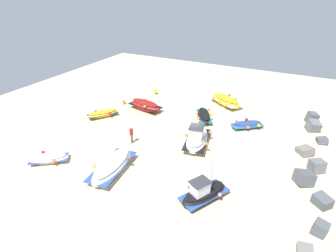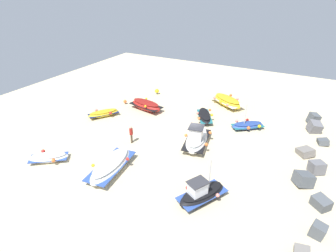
{
  "view_description": "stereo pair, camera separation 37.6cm",
  "coord_description": "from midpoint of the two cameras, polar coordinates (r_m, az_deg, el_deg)",
  "views": [
    {
      "loc": [
        20.57,
        8.28,
        12.99
      ],
      "look_at": [
        0.25,
        -2.1,
        0.9
      ],
      "focal_mm": 28.93,
      "sensor_mm": 36.0,
      "label": 1
    },
    {
      "loc": [
        20.4,
        8.61,
        12.99
      ],
      "look_at": [
        0.25,
        -2.1,
        0.9
      ],
      "focal_mm": 28.93,
      "sensor_mm": 36.0,
      "label": 2
    }
  ],
  "objects": [
    {
      "name": "mooring_buoy_1",
      "position": [
        35.76,
        -2.04,
        7.38
      ],
      "size": [
        0.54,
        0.54,
        0.72
      ],
      "color": "#3F3F42",
      "rests_on": "ground_plane"
    },
    {
      "name": "fishing_boat_1",
      "position": [
        21.54,
        -11.43,
        -8.16
      ],
      "size": [
        5.1,
        2.37,
        0.96
      ],
      "rotation": [
        0.0,
        0.0,
        3.25
      ],
      "color": "white",
      "rests_on": "ground_plane"
    },
    {
      "name": "ground_plane",
      "position": [
        25.68,
        4.82,
        -2.57
      ],
      "size": [
        52.4,
        52.4,
        0.0
      ],
      "primitive_type": "plane",
      "color": "beige"
    },
    {
      "name": "person_walking",
      "position": [
        24.64,
        -7.32,
        -1.55
      ],
      "size": [
        0.32,
        0.32,
        1.66
      ],
      "rotation": [
        0.0,
        0.0,
        1.9
      ],
      "color": "brown",
      "rests_on": "ground_plane"
    },
    {
      "name": "mooring_buoy_0",
      "position": [
        33.14,
        -8.72,
        5.14
      ],
      "size": [
        0.4,
        0.4,
        0.54
      ],
      "color": "#3F3F42",
      "rests_on": "ground_plane"
    },
    {
      "name": "fishing_boat_5",
      "position": [
        28.33,
        16.79,
        0.13
      ],
      "size": [
        3.0,
        3.28,
        2.69
      ],
      "rotation": [
        0.0,
        0.0,
        2.26
      ],
      "color": "#2D4C9E",
      "rests_on": "ground_plane"
    },
    {
      "name": "fishing_boat_6",
      "position": [
        24.29,
        -23.45,
        -6.1
      ],
      "size": [
        2.85,
        3.21,
        0.69
      ],
      "rotation": [
        0.0,
        0.0,
        5.36
      ],
      "color": "white",
      "rests_on": "ground_plane"
    },
    {
      "name": "fishing_boat_4",
      "position": [
        33.05,
        12.67,
        5.11
      ],
      "size": [
        3.85,
        4.55,
        1.09
      ],
      "rotation": [
        0.0,
        0.0,
        4.12
      ],
      "color": "gold",
      "rests_on": "ground_plane"
    },
    {
      "name": "breakwater_rocks",
      "position": [
        25.13,
        28.56,
        -5.87
      ],
      "size": [
        18.57,
        2.85,
        1.38
      ],
      "color": "#4C5156",
      "rests_on": "ground_plane"
    },
    {
      "name": "fishing_boat_3",
      "position": [
        30.46,
        -13.09,
        2.61
      ],
      "size": [
        3.45,
        2.88,
        0.74
      ],
      "rotation": [
        0.0,
        0.0,
        5.69
      ],
      "color": "gold",
      "rests_on": "ground_plane"
    },
    {
      "name": "fishing_boat_7",
      "position": [
        31.19,
        -4.31,
        4.36
      ],
      "size": [
        2.28,
        4.3,
        1.08
      ],
      "rotation": [
        0.0,
        0.0,
        1.38
      ],
      "color": "maroon",
      "rests_on": "ground_plane"
    },
    {
      "name": "fishing_boat_2",
      "position": [
        24.35,
        6.51,
        -2.69
      ],
      "size": [
        4.71,
        2.66,
        2.12
      ],
      "rotation": [
        0.0,
        0.0,
        0.19
      ],
      "color": "white",
      "rests_on": "ground_plane"
    },
    {
      "name": "fishing_boat_8",
      "position": [
        18.79,
        7.65,
        -13.86
      ],
      "size": [
        3.87,
        2.97,
        3.03
      ],
      "rotation": [
        0.0,
        0.0,
        5.79
      ],
      "color": "black",
      "rests_on": "ground_plane"
    },
    {
      "name": "fishing_boat_0",
      "position": [
        29.16,
        8.06,
        2.08
      ],
      "size": [
        3.73,
        2.83,
        0.85
      ],
      "rotation": [
        0.0,
        0.0,
        0.51
      ],
      "color": "black",
      "rests_on": "ground_plane"
    }
  ]
}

